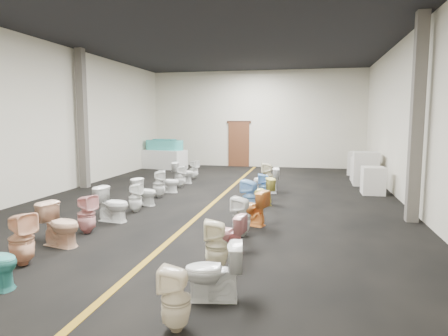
{
  "coord_description": "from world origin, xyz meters",
  "views": [
    {
      "loc": [
        2.5,
        -10.82,
        2.26
      ],
      "look_at": [
        -0.04,
        1.0,
        0.77
      ],
      "focal_mm": 32.0,
      "sensor_mm": 36.0,
      "label": 1
    }
  ],
  "objects": [
    {
      "name": "toilet_right_6",
      "position": [
        1.16,
        -1.6,
        0.42
      ],
      "size": [
        0.48,
        0.47,
        0.83
      ],
      "primitive_type": "imported",
      "rotation": [
        0.0,
        0.0,
        -1.88
      ],
      "color": "#7DB2E5",
      "rests_on": "floor"
    },
    {
      "name": "wall_back",
      "position": [
        0.0,
        8.0,
        2.25
      ],
      "size": [
        10.0,
        0.0,
        10.0
      ],
      "primitive_type": "plane",
      "rotation": [
        1.57,
        0.0,
        0.0
      ],
      "color": "beige",
      "rests_on": "ground"
    },
    {
      "name": "appliance_crate_b",
      "position": [
        4.4,
        3.46,
        0.57
      ],
      "size": [
        0.85,
        0.85,
        1.14
      ],
      "primitive_type": "cube",
      "rotation": [
        0.0,
        0.0,
        -0.03
      ],
      "color": "beige",
      "rests_on": "floor"
    },
    {
      "name": "back_door",
      "position": [
        -0.8,
        7.94,
        1.05
      ],
      "size": [
        1.0,
        0.1,
        2.1
      ],
      "primitive_type": "cube",
      "color": "#562D19",
      "rests_on": "floor"
    },
    {
      "name": "appliance_crate_c",
      "position": [
        4.4,
        4.23,
        0.44
      ],
      "size": [
        0.78,
        0.78,
        0.88
      ],
      "primitive_type": "cube",
      "rotation": [
        0.0,
        0.0,
        0.0
      ],
      "color": "beige",
      "rests_on": "floor"
    },
    {
      "name": "toilet_left_4",
      "position": [
        -1.72,
        -2.88,
        0.39
      ],
      "size": [
        0.81,
        0.53,
        0.77
      ],
      "primitive_type": "imported",
      "rotation": [
        0.0,
        0.0,
        1.43
      ],
      "color": "white",
      "rests_on": "floor"
    },
    {
      "name": "toilet_right_5",
      "position": [
        1.3,
        -2.55,
        0.38
      ],
      "size": [
        0.85,
        0.65,
        0.76
      ],
      "primitive_type": "imported",
      "rotation": [
        0.0,
        0.0,
        -1.92
      ],
      "color": "#EF913F",
      "rests_on": "floor"
    },
    {
      "name": "aisle_stripe",
      "position": [
        0.0,
        0.0,
        0.0
      ],
      "size": [
        0.12,
        15.6,
        0.01
      ],
      "primitive_type": "cube",
      "color": "#8A6414",
      "rests_on": "floor"
    },
    {
      "name": "appliance_crate_a",
      "position": [
        4.4,
        1.72,
        0.41
      ],
      "size": [
        0.65,
        0.65,
        0.83
      ],
      "primitive_type": "cube",
      "rotation": [
        0.0,
        0.0,
        0.02
      ],
      "color": "silver",
      "rests_on": "floor"
    },
    {
      "name": "appliance_crate_d",
      "position": [
        4.4,
        5.97,
        0.47
      ],
      "size": [
        0.8,
        0.8,
        0.94
      ],
      "primitive_type": "cube",
      "rotation": [
        0.0,
        0.0,
        -0.25
      ],
      "color": "beige",
      "rests_on": "floor"
    },
    {
      "name": "toilet_right_10",
      "position": [
        1.19,
        2.01,
        0.43
      ],
      "size": [
        0.45,
        0.45,
        0.85
      ],
      "primitive_type": "imported",
      "rotation": [
        0.0,
        0.0,
        -1.39
      ],
      "color": "beige",
      "rests_on": "floor"
    },
    {
      "name": "floor",
      "position": [
        0.0,
        0.0,
        0.0
      ],
      "size": [
        16.0,
        16.0,
        0.0
      ],
      "primitive_type": "plane",
      "color": "black",
      "rests_on": "ground"
    },
    {
      "name": "column_left",
      "position": [
        -4.75,
        1.0,
        2.25
      ],
      "size": [
        0.25,
        0.25,
        4.5
      ],
      "primitive_type": "cube",
      "color": "#59544C",
      "rests_on": "floor"
    },
    {
      "name": "display_table",
      "position": [
        -3.98,
        6.39,
        0.42
      ],
      "size": [
        2.08,
        1.37,
        0.85
      ],
      "primitive_type": "cube",
      "rotation": [
        0.0,
        0.0,
        -0.23
      ],
      "color": "silver",
      "rests_on": "floor"
    },
    {
      "name": "toilet_right_0",
      "position": [
        1.15,
        -6.98,
        0.35
      ],
      "size": [
        0.34,
        0.33,
        0.71
      ],
      "primitive_type": "imported",
      "rotation": [
        0.0,
        0.0,
        -1.54
      ],
      "color": "#F3E3C4",
      "rests_on": "floor"
    },
    {
      "name": "wall_right",
      "position": [
        5.0,
        0.0,
        2.25
      ],
      "size": [
        0.0,
        16.0,
        16.0
      ],
      "primitive_type": "plane",
      "rotation": [
        1.57,
        0.0,
        -1.57
      ],
      "color": "beige",
      "rests_on": "ground"
    },
    {
      "name": "wall_left",
      "position": [
        -5.0,
        0.0,
        2.25
      ],
      "size": [
        0.0,
        16.0,
        16.0
      ],
      "primitive_type": "plane",
      "rotation": [
        1.57,
        0.0,
        1.57
      ],
      "color": "beige",
      "rests_on": "ground"
    },
    {
      "name": "toilet_left_3",
      "position": [
        -1.77,
        -3.85,
        0.39
      ],
      "size": [
        0.43,
        0.43,
        0.78
      ],
      "primitive_type": "imported",
      "rotation": [
        0.0,
        0.0,
        1.33
      ],
      "color": "pink",
      "rests_on": "floor"
    },
    {
      "name": "toilet_left_1",
      "position": [
        -1.8,
        -5.64,
        0.42
      ],
      "size": [
        0.48,
        0.47,
        0.84
      ],
      "primitive_type": "imported",
      "rotation": [
        0.0,
        0.0,
        1.27
      ],
      "color": "#F6B890",
      "rests_on": "floor"
    },
    {
      "name": "toilet_right_3",
      "position": [
        1.16,
        -4.39,
        0.33
      ],
      "size": [
        0.7,
        0.47,
        0.67
      ],
      "primitive_type": "imported",
      "rotation": [
        0.0,
        0.0,
        -1.72
      ],
      "color": "#F6A7A9",
      "rests_on": "floor"
    },
    {
      "name": "toilet_right_9",
      "position": [
        1.24,
        1.22,
        0.39
      ],
      "size": [
        0.82,
        0.53,
        0.79
      ],
      "primitive_type": "imported",
      "rotation": [
        0.0,
        0.0,
        -1.45
      ],
      "color": "white",
      "rests_on": "floor"
    },
    {
      "name": "toilet_right_7",
      "position": [
        1.28,
        -0.6,
        0.36
      ],
      "size": [
        0.82,
        0.65,
        0.73
      ],
      "primitive_type": "imported",
      "rotation": [
        0.0,
        0.0,
        -1.18
      ],
      "color": "#D8CB57",
      "rests_on": "floor"
    },
    {
      "name": "ceiling",
      "position": [
        0.0,
        0.0,
        4.5
      ],
      "size": [
        16.0,
        16.0,
        0.0
      ],
      "primitive_type": "plane",
      "rotation": [
        3.14,
        0.0,
        0.0
      ],
      "color": "black",
      "rests_on": "ground"
    },
    {
      "name": "toilet_left_10",
      "position": [
        -1.83,
        2.48,
        0.37
      ],
      "size": [
        0.76,
        0.47,
        0.75
      ],
      "primitive_type": "imported",
      "rotation": [
        0.0,
        0.0,
        1.65
      ],
      "color": "silver",
      "rests_on": "floor"
    },
    {
      "name": "toilet_left_2",
      "position": [
        -1.8,
        -4.67,
        0.39
      ],
      "size": [
        0.84,
        0.6,
        0.78
      ],
      "primitive_type": "imported",
      "rotation": [
        0.0,
        0.0,
        1.35
      ],
      "color": "#E6B492",
      "rests_on": "floor"
    },
    {
      "name": "toilet_right_4",
      "position": [
        1.25,
        -3.4,
        0.39
      ],
      "size": [
        0.42,
        0.41,
        0.77
      ],
      "primitive_type": "imported",
      "rotation": [
        0.0,
        0.0,
        -1.76
      ],
      "color": "silver",
      "rests_on": "floor"
    },
    {
      "name": "toilet_right_8",
      "position": [
        1.29,
        0.19,
        0.37
      ],
      "size": [
        0.36,
        0.36,
        0.74
      ],
      "primitive_type": "imported",
      "rotation": [
        0.0,
        0.0,
        -1.5
      ],
      "color": "#71ABE6",
      "rests_on": "floor"
    },
    {
      "name": "toilet_right_2",
      "position": [
        1.18,
        -5.22,
        0.39
      ],
      "size": [
        0.41,
        0.4,
        0.77
      ],
      "primitive_type": "imported",
      "rotation": [
        0.0,
        0.0,
        -1.41
      ],
      "color": "#EEE3C1",
      "rests_on": "floor"
    },
    {
      "name": "toilet_left_9",
      "position": [
        -1.63,
        1.63,
        0.36
      ],
      "size": [
        0.35,
        0.34,
        0.73
      ],
      "primitive_type": "imported",
      "rotation": [
        0.0,
        0.0,
        1.62
      ],
      "color": "white",
      "rests_on": "floor"
    },
    {
      "name": "toilet_left_7",
      "position": [
        -1.71,
        -0.13,
        0.4
      ],
      "size": [
        0.47,
        0.47,
        0.79
      ],
      "primitive_type": "imported",
      "rotation": [
        0.0,
        0.0,
        1.95
      ],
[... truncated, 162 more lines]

